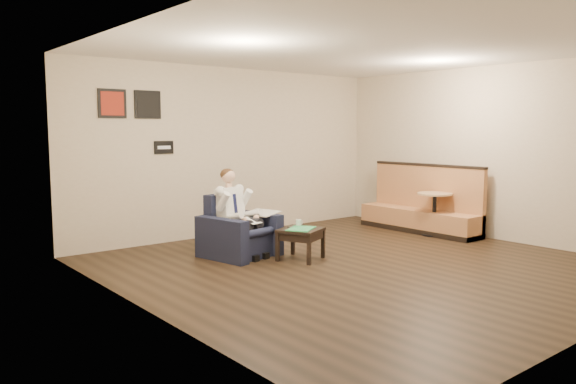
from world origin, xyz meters
TOP-DOWN VIEW (x-y plane):
  - ground at (0.00, 0.00)m, footprint 6.00×6.00m
  - wall_back at (0.00, 3.00)m, footprint 6.00×0.02m
  - wall_left at (-3.00, 0.00)m, footprint 0.02×6.00m
  - wall_right at (3.00, 0.00)m, footprint 0.02×6.00m
  - ceiling at (0.00, 0.00)m, footprint 6.00×6.00m
  - seating_sign at (-1.30, 2.98)m, footprint 0.32×0.02m
  - art_print_left at (-2.10, 2.98)m, footprint 0.42×0.03m
  - art_print_right at (-1.55, 2.98)m, footprint 0.42×0.03m
  - armchair at (-0.93, 1.47)m, footprint 1.05×1.05m
  - seated_man at (-0.91, 1.36)m, footprint 0.72×0.94m
  - lap_papers at (-0.89, 1.27)m, footprint 0.26×0.32m
  - newspaper at (-0.56, 1.45)m, footprint 0.48×0.55m
  - side_table at (-0.40, 0.77)m, footprint 0.69×0.69m
  - green_folder at (-0.42, 0.74)m, footprint 0.53×0.49m
  - coffee_mug at (-0.29, 0.94)m, footprint 0.10×0.10m
  - smartphone at (-0.42, 0.92)m, footprint 0.15×0.10m
  - banquette at (2.59, 1.08)m, footprint 0.54×2.26m
  - cafe_table at (2.50, 0.70)m, footprint 0.75×0.75m

SIDE VIEW (x-z plane):
  - ground at x=0.00m, z-range 0.00..0.00m
  - side_table at x=-0.40m, z-range 0.00..0.43m
  - cafe_table at x=2.50m, z-range 0.00..0.72m
  - armchair at x=-0.93m, z-range 0.00..0.86m
  - smartphone at x=-0.42m, z-range 0.43..0.44m
  - green_folder at x=-0.42m, z-range 0.43..0.44m
  - coffee_mug at x=-0.29m, z-range 0.43..0.52m
  - lap_papers at x=-0.89m, z-range 0.52..0.53m
  - banquette at x=2.59m, z-range 0.00..1.16m
  - newspaper at x=-0.56m, z-range 0.58..0.59m
  - seated_man at x=-0.91m, z-range 0.00..1.18m
  - wall_back at x=0.00m, z-range 0.00..2.80m
  - wall_left at x=-3.00m, z-range 0.00..2.80m
  - wall_right at x=3.00m, z-range 0.00..2.80m
  - seating_sign at x=-1.30m, z-range 1.40..1.60m
  - art_print_left at x=-2.10m, z-range 1.94..2.36m
  - art_print_right at x=-1.55m, z-range 1.94..2.36m
  - ceiling at x=0.00m, z-range 2.79..2.81m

